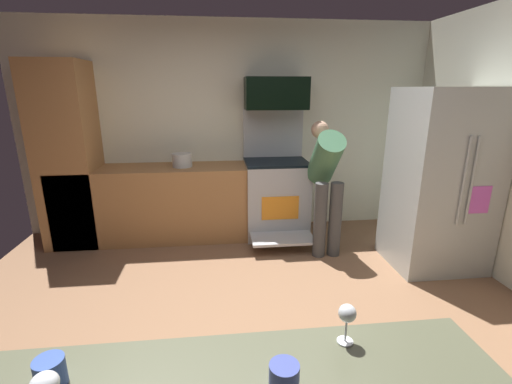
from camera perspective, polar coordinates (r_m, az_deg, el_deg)
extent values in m
cube|color=brown|center=(2.90, -1.01, -22.39)|extent=(5.20, 4.80, 0.02)
cube|color=silver|center=(4.62, -3.87, 10.07)|extent=(5.20, 0.12, 2.60)
cube|color=#A16F41|center=(4.50, -14.99, -1.74)|extent=(2.40, 0.60, 0.90)
cube|color=#A16F41|center=(4.62, -27.94, 5.07)|extent=(0.60, 0.60, 2.10)
cube|color=#ADB0B5|center=(4.48, 3.19, -1.12)|extent=(0.76, 0.64, 0.92)
cube|color=black|center=(4.36, 3.29, 4.84)|extent=(0.76, 0.64, 0.03)
cube|color=#ADB0B5|center=(4.59, 2.74, 9.47)|extent=(0.76, 0.06, 0.61)
cube|color=orange|center=(4.18, 3.92, -2.59)|extent=(0.44, 0.01, 0.28)
cube|color=#ADB0B5|center=(4.12, 4.28, -7.47)|extent=(0.72, 0.37, 0.03)
cube|color=black|center=(4.37, 3.24, 15.57)|extent=(0.74, 0.38, 0.37)
cube|color=#B1B8B6|center=(4.03, 27.54, 1.64)|extent=(0.88, 0.74, 1.82)
cylinder|color=#B1B8B6|center=(3.68, 30.46, 1.44)|extent=(0.02, 0.02, 0.82)
cylinder|color=#B1B8B6|center=(3.73, 31.45, 1.46)|extent=(0.02, 0.02, 0.82)
cube|color=#D85BD1|center=(3.85, 32.34, -1.08)|extent=(0.20, 0.01, 0.26)
cylinder|color=#444444|center=(3.94, 10.27, -4.49)|extent=(0.14, 0.14, 0.84)
cylinder|color=#444444|center=(3.99, 12.61, -4.36)|extent=(0.14, 0.14, 0.84)
cylinder|color=#437552|center=(3.98, 11.08, 5.32)|extent=(0.30, 0.63, 0.65)
sphere|color=tan|center=(4.18, 10.25, 9.84)|extent=(0.20, 0.20, 0.20)
cylinder|color=silver|center=(1.46, 14.11, -22.27)|extent=(0.06, 0.06, 0.01)
cylinder|color=silver|center=(1.43, 14.25, -20.85)|extent=(0.01, 0.01, 0.08)
ellipsoid|color=silver|center=(1.39, 14.48, -18.35)|extent=(0.07, 0.07, 0.07)
cylinder|color=#304A93|center=(1.40, -30.18, -23.79)|extent=(0.09, 0.09, 0.10)
cylinder|color=#38458E|center=(1.24, 4.54, -27.59)|extent=(0.10, 0.10, 0.09)
cylinder|color=silver|center=(4.33, -11.79, 5.05)|extent=(0.23, 0.23, 0.16)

